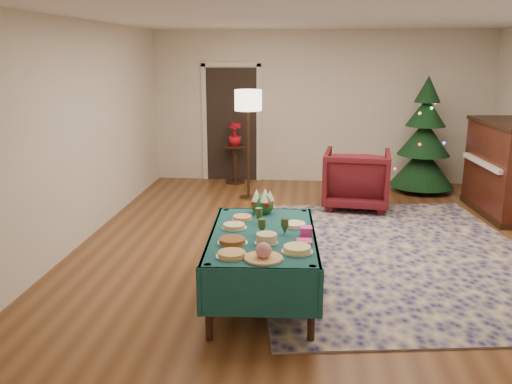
# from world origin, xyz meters

# --- Properties ---
(room_shell) EXTENTS (7.00, 7.00, 7.00)m
(room_shell) POSITION_xyz_m (0.00, 0.00, 1.35)
(room_shell) COLOR #593319
(room_shell) RESTS_ON ground
(doorway) EXTENTS (1.08, 0.04, 2.16)m
(doorway) POSITION_xyz_m (-1.60, 3.48, 1.10)
(doorway) COLOR black
(doorway) RESTS_ON ground
(rug) EXTENTS (3.75, 4.60, 0.02)m
(rug) POSITION_xyz_m (0.82, -0.23, 0.01)
(rug) COLOR #141347
(rug) RESTS_ON ground
(buffet_table) EXTENTS (1.09, 1.76, 0.67)m
(buffet_table) POSITION_xyz_m (-0.63, -1.56, 0.53)
(buffet_table) COLOR black
(buffet_table) RESTS_ON ground
(platter_0) EXTENTS (0.27, 0.27, 0.04)m
(platter_0) POSITION_xyz_m (-0.84, -2.16, 0.69)
(platter_0) COLOR silver
(platter_0) RESTS_ON buffet_table
(platter_1) EXTENTS (0.33, 0.33, 0.14)m
(platter_1) POSITION_xyz_m (-0.57, -2.20, 0.72)
(platter_1) COLOR silver
(platter_1) RESTS_ON buffet_table
(platter_2) EXTENTS (0.27, 0.27, 0.06)m
(platter_2) POSITION_xyz_m (-0.30, -2.01, 0.69)
(platter_2) COLOR silver
(platter_2) RESTS_ON buffet_table
(platter_3) EXTENTS (0.27, 0.27, 0.05)m
(platter_3) POSITION_xyz_m (-0.87, -1.85, 0.69)
(platter_3) COLOR silver
(platter_3) RESTS_ON buffet_table
(platter_4) EXTENTS (0.21, 0.21, 0.09)m
(platter_4) POSITION_xyz_m (-0.57, -1.82, 0.71)
(platter_4) COLOR silver
(platter_4) RESTS_ON buffet_table
(platter_5) EXTENTS (0.24, 0.24, 0.05)m
(platter_5) POSITION_xyz_m (-0.91, -1.43, 0.69)
(platter_5) COLOR silver
(platter_5) RESTS_ON buffet_table
(platter_6) EXTENTS (0.24, 0.24, 0.04)m
(platter_6) POSITION_xyz_m (-0.33, -1.32, 0.68)
(platter_6) COLOR silver
(platter_6) RESTS_ON buffet_table
(platter_7) EXTENTS (0.22, 0.22, 0.04)m
(platter_7) POSITION_xyz_m (-0.87, -1.13, 0.68)
(platter_7) COLOR silver
(platter_7) RESTS_ON buffet_table
(goblet_0) EXTENTS (0.07, 0.07, 0.16)m
(goblet_0) POSITION_xyz_m (-0.69, -1.24, 0.75)
(goblet_0) COLOR #2D471E
(goblet_0) RESTS_ON buffet_table
(goblet_1) EXTENTS (0.07, 0.07, 0.16)m
(goblet_1) POSITION_xyz_m (-0.42, -1.56, 0.75)
(goblet_1) COLOR #2D471E
(goblet_1) RESTS_ON buffet_table
(goblet_2) EXTENTS (0.07, 0.07, 0.16)m
(goblet_2) POSITION_xyz_m (-0.63, -1.59, 0.75)
(goblet_2) COLOR #2D471E
(goblet_2) RESTS_ON buffet_table
(napkin_stack) EXTENTS (0.14, 0.14, 0.04)m
(napkin_stack) POSITION_xyz_m (-0.24, -1.80, 0.68)
(napkin_stack) COLOR #D13A85
(napkin_stack) RESTS_ON buffet_table
(gift_box) EXTENTS (0.11, 0.11, 0.09)m
(gift_box) POSITION_xyz_m (-0.22, -1.59, 0.71)
(gift_box) COLOR #E23FA0
(gift_box) RESTS_ON buffet_table
(centerpiece) EXTENTS (0.24, 0.24, 0.28)m
(centerpiece) POSITION_xyz_m (-0.68, -0.89, 0.78)
(centerpiece) COLOR #1E4C1E
(centerpiece) RESTS_ON buffet_table
(armchair) EXTENTS (1.05, 1.00, 0.98)m
(armchair) POSITION_xyz_m (0.54, 1.76, 0.49)
(armchair) COLOR #4F1116
(armchair) RESTS_ON ground
(floor_lamp) EXTENTS (0.42, 0.42, 1.75)m
(floor_lamp) POSITION_xyz_m (-1.15, 2.11, 1.48)
(floor_lamp) COLOR #A57F3F
(floor_lamp) RESTS_ON ground
(side_table) EXTENTS (0.38, 0.38, 0.69)m
(side_table) POSITION_xyz_m (-1.51, 3.20, 0.33)
(side_table) COLOR black
(side_table) RESTS_ON ground
(potted_plant) EXTENTS (0.24, 0.42, 0.24)m
(potted_plant) POSITION_xyz_m (-1.51, 3.20, 0.81)
(potted_plant) COLOR red
(potted_plant) RESTS_ON side_table
(christmas_tree) EXTENTS (1.24, 1.24, 1.95)m
(christmas_tree) POSITION_xyz_m (1.74, 2.90, 0.87)
(christmas_tree) COLOR black
(christmas_tree) RESTS_ON ground
(piano) EXTENTS (0.85, 1.62, 1.36)m
(piano) POSITION_xyz_m (2.65, 1.61, 0.67)
(piano) COLOR black
(piano) RESTS_ON ground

